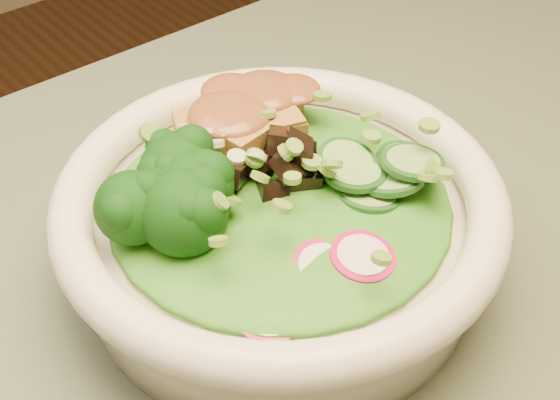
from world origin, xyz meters
TOP-DOWN VIEW (x-y plane):
  - salad_bowl at (0.12, 0.09)m, footprint 0.28×0.28m
  - lettuce_bed at (0.12, 0.09)m, footprint 0.21×0.21m
  - broccoli_florets at (0.05, 0.11)m, footprint 0.08×0.07m
  - radish_slices at (0.10, 0.02)m, footprint 0.11×0.04m
  - cucumber_slices at (0.18, 0.07)m, footprint 0.07×0.07m
  - mushroom_heap at (0.12, 0.10)m, footprint 0.07×0.07m
  - tofu_cubes at (0.14, 0.15)m, footprint 0.09×0.06m
  - peanut_sauce at (0.14, 0.15)m, footprint 0.07×0.06m
  - scallion_garnish at (0.12, 0.09)m, footprint 0.20×0.20m

SIDE VIEW (x-z plane):
  - salad_bowl at x=0.12m, z-range 0.75..0.83m
  - lettuce_bed at x=0.12m, z-range 0.80..0.82m
  - radish_slices at x=0.10m, z-range 0.81..0.83m
  - cucumber_slices at x=0.18m, z-range 0.81..0.84m
  - tofu_cubes at x=0.14m, z-range 0.81..0.84m
  - mushroom_heap at x=0.12m, z-range 0.81..0.85m
  - broccoli_florets at x=0.05m, z-range 0.81..0.85m
  - scallion_garnish at x=0.12m, z-range 0.82..0.85m
  - peanut_sauce at x=0.14m, z-range 0.83..0.85m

